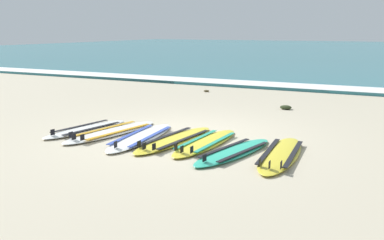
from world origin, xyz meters
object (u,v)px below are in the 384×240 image
Objects in this scene: surfboard_3 at (175,140)px; surfboard_5 at (234,152)px; surfboard_0 at (86,129)px; surfboard_4 at (206,143)px; surfboard_2 at (141,137)px; surfboard_6 at (281,154)px; surfboard_1 at (112,132)px.

surfboard_5 is (1.26, -0.27, -0.00)m from surfboard_3.
surfboard_0 is 0.96× the size of surfboard_4.
surfboard_2 and surfboard_3 have the same top height.
surfboard_4 is 1.03× the size of surfboard_5.
surfboard_5 is (1.92, -0.16, 0.00)m from surfboard_2.
surfboard_2 and surfboard_5 have the same top height.
surfboard_3 is at bearing 177.64° from surfboard_6.
surfboard_4 is 0.96× the size of surfboard_6.
surfboard_5 is 0.76m from surfboard_6.
surfboard_2 is 1.01× the size of surfboard_3.
surfboard_1 is 2.01m from surfboard_4.
surfboard_4 is 0.74m from surfboard_5.
surfboard_3 is 1.99m from surfboard_6.
surfboard_2 is 1.08× the size of surfboard_4.
surfboard_0 is at bearing 179.23° from surfboard_6.
surfboard_4 is 1.40m from surfboard_6.
surfboard_0 and surfboard_1 have the same top height.
surfboard_5 is at bearing -165.57° from surfboard_6.
surfboard_0 is at bearing -177.96° from surfboard_1.
surfboard_1 is 1.13× the size of surfboard_5.
surfboard_2 is at bearing -7.68° from surfboard_1.
surfboard_5 is at bearing -12.19° from surfboard_3.
surfboard_4 is at bearing 174.17° from surfboard_6.
surfboard_6 is (2.66, 0.03, 0.00)m from surfboard_2.
surfboard_0 is at bearing 175.76° from surfboard_5.
surfboard_1 is 1.41m from surfboard_3.
surfboard_1 is at bearing -179.76° from surfboard_3.
surfboard_1 and surfboard_5 have the same top height.
surfboard_4 is at bearing 7.57° from surfboard_2.
surfboard_4 is (2.01, 0.07, 0.00)m from surfboard_1.
surfboard_2 is 0.67m from surfboard_3.
surfboard_6 is (4.02, -0.05, 0.00)m from surfboard_0.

